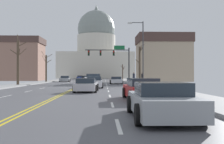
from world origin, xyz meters
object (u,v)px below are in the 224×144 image
Objects in this scene: street_lamp_right at (141,48)px; sedan_oncoming_02 at (88,78)px; sedan_oncoming_03 at (80,77)px; pedestrian_00 at (142,77)px; sedan_near_04 at (142,89)px; sedan_near_03 at (86,85)px; sedan_near_05 at (161,101)px; pedestrian_01 at (134,77)px; sedan_near_00 at (116,80)px; pickup_truck_near_01 at (93,80)px; signal_gantry at (113,56)px; sedan_oncoming_00 at (65,79)px; sedan_oncoming_01 at (85,78)px; sedan_near_02 at (94,82)px.

street_lamp_right reaches higher than sedan_oncoming_02.
pedestrian_00 is at bearing -74.00° from sedan_oncoming_03.
sedan_near_04 is at bearing -98.49° from pedestrian_00.
sedan_near_05 is (3.41, -13.76, 0.02)m from sedan_near_03.
street_lamp_right reaches higher than pedestrian_01.
pickup_truck_near_01 is at bearing -116.47° from sedan_near_00.
pickup_truck_near_01 is 1.16× the size of sedan_oncoming_02.
pedestrian_01 reaches higher than sedan_near_00.
sedan_oncoming_00 is (-9.74, 8.37, -4.27)m from signal_gantry.
sedan_oncoming_01 is 13.24m from sedan_oncoming_02.
sedan_oncoming_02 is (-3.81, 52.12, -0.06)m from sedan_near_02.
sedan_oncoming_01 is 0.98× the size of sedan_oncoming_02.
sedan_oncoming_02 is (-0.04, 13.24, -0.03)m from sedan_oncoming_01.
sedan_oncoming_03 is 52.53m from pedestrian_01.
sedan_near_02 is at bearing -142.97° from street_lamp_right.
sedan_oncoming_00 is at bearing -96.84° from sedan_oncoming_02.
pickup_truck_near_01 is 1.23× the size of sedan_near_03.
sedan_oncoming_02 is (-9.76, 47.62, -4.44)m from street_lamp_right.
sedan_oncoming_02 is 42.83m from pedestrian_01.
pedestrian_00 is at bearing -68.28° from sedan_oncoming_01.
sedan_oncoming_03 is at bearing 102.98° from street_lamp_right.
sedan_near_05 reaches higher than sedan_oncoming_03.
sedan_near_05 is at bearing -89.59° from signal_gantry.
signal_gantry is 12.61m from pickup_truck_near_01.
street_lamp_right reaches higher than pickup_truck_near_01.
sedan_oncoming_00 is (-12.95, 21.07, -4.40)m from street_lamp_right.
street_lamp_right is 36.01m from sedan_oncoming_01.
street_lamp_right is 1.80× the size of sedan_near_04.
sedan_oncoming_02 is (-6.82, 72.68, -0.03)m from sedan_near_05.
sedan_near_05 reaches higher than sedan_oncoming_01.
sedan_near_03 is 0.96× the size of sedan_near_04.
sedan_oncoming_03 is at bearing 90.24° from sedan_oncoming_00.
street_lamp_right is at bearing -87.20° from pedestrian_01.
pedestrian_00 reaches higher than pickup_truck_near_01.
pickup_truck_near_01 is at bearing 89.57° from sedan_near_03.
sedan_near_02 reaches higher than sedan_oncoming_00.
sedan_oncoming_00 is (-6.60, 32.37, 0.02)m from sedan_near_03.
street_lamp_right is 4.84× the size of pedestrian_01.
sedan_near_03 is at bearing 103.92° from sedan_near_05.
sedan_near_03 is at bearing -119.36° from street_lamp_right.
pedestrian_00 reaches higher than sedan_near_03.
pickup_truck_near_01 is (-6.26, 1.18, -4.26)m from street_lamp_right.
pedestrian_01 is (5.97, 4.67, 0.38)m from pickup_truck_near_01.
sedan_oncoming_00 is at bearing 135.10° from pedestrian_00.
sedan_oncoming_03 reaches higher than sedan_oncoming_02.
sedan_oncoming_01 is at bearing 104.53° from sedan_near_00.
pedestrian_00 is at bearing 67.56° from sedan_near_03.
signal_gantry reaches higher than sedan_near_03.
sedan_near_02 is 2.75× the size of pedestrian_00.
pedestrian_00 reaches higher than sedan_near_02.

